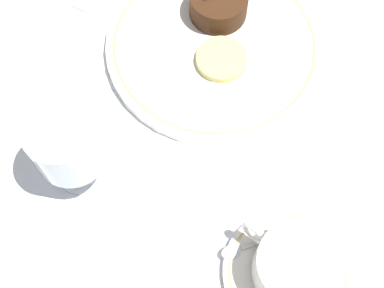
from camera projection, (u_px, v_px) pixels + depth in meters
The scene contains 8 objects.
ground_plane at pixel (227, 77), 0.67m from camera, with size 3.00×3.00×0.00m, color white.
dinner_plate at pixel (214, 46), 0.68m from camera, with size 0.27×0.27×0.01m.
saucer at pixel (287, 273), 0.57m from camera, with size 0.14×0.14×0.01m.
coffee_cup at pixel (296, 267), 0.54m from camera, with size 0.11×0.09×0.06m.
spoon at pixel (257, 242), 0.57m from camera, with size 0.06×0.10×0.00m.
wine_glass at pixel (67, 144), 0.55m from camera, with size 0.08×0.08×0.12m.
dessert_cake at pixel (218, 4), 0.68m from camera, with size 0.07×0.07×0.04m.
pineapple_slice at pixel (221, 59), 0.66m from camera, with size 0.06×0.06×0.01m.
Camera 1 is at (-0.19, 0.29, 0.58)m, focal length 50.00 mm.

